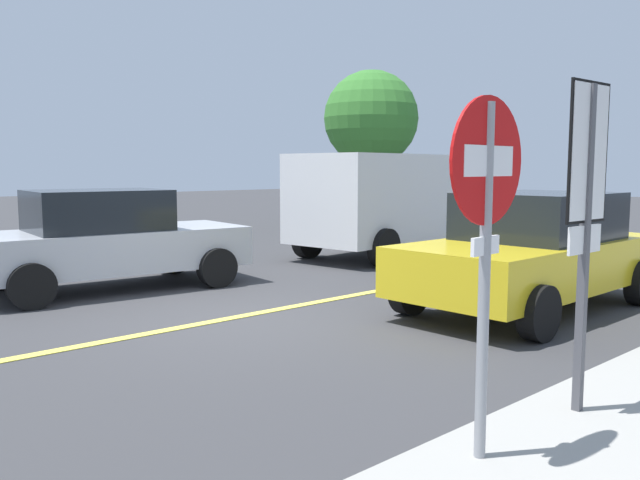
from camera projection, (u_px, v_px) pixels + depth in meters
ground_plane at (235, 318)px, 8.36m from camera, size 80.00×80.00×0.00m
lane_marking_centre at (391, 288)px, 10.37m from camera, size 28.00×0.16×0.01m
stop_sign at (486, 222)px, 3.85m from camera, size 0.76×0.07×2.34m
speed_limit_sign at (587, 190)px, 4.60m from camera, size 0.54×0.06×2.52m
white_van at (395, 197)px, 14.48m from camera, size 5.38×2.71×2.20m
car_yellow_behind_van at (532, 251)px, 8.82m from camera, size 4.18×2.09×1.58m
car_silver_crossing at (108, 239)px, 10.26m from camera, size 4.28×2.31×1.58m
tree_left_verge at (371, 119)px, 20.21m from camera, size 2.93×2.93×4.93m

